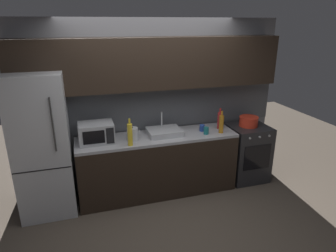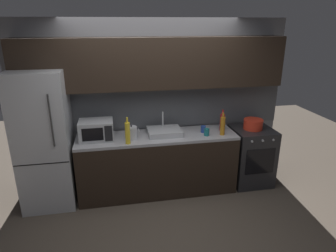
# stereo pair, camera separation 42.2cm
# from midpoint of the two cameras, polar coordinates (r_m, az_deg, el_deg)

# --- Properties ---
(ground_plane) EXTENTS (10.00, 10.00, 0.00)m
(ground_plane) POSITION_cam_midpoint_polar(r_m,az_deg,el_deg) (3.91, -1.55, -19.07)
(ground_plane) COLOR #4C4238
(back_wall) EXTENTS (4.03, 0.44, 2.50)m
(back_wall) POSITION_cam_midpoint_polar(r_m,az_deg,el_deg) (4.33, -5.99, 7.46)
(back_wall) COLOR slate
(back_wall) RESTS_ON ground
(counter_run) EXTENTS (2.29, 0.60, 0.90)m
(counter_run) POSITION_cam_midpoint_polar(r_m,az_deg,el_deg) (4.41, -4.74, -7.42)
(counter_run) COLOR black
(counter_run) RESTS_ON ground
(refrigerator) EXTENTS (0.68, 0.69, 1.88)m
(refrigerator) POSITION_cam_midpoint_polar(r_m,az_deg,el_deg) (4.20, -25.69, -3.46)
(refrigerator) COLOR #B7BABF
(refrigerator) RESTS_ON ground
(oven_range) EXTENTS (0.60, 0.62, 0.90)m
(oven_range) POSITION_cam_midpoint_polar(r_m,az_deg,el_deg) (4.90, 12.52, -5.00)
(oven_range) COLOR #232326
(oven_range) RESTS_ON ground
(microwave) EXTENTS (0.46, 0.35, 0.27)m
(microwave) POSITION_cam_midpoint_polar(r_m,az_deg,el_deg) (4.13, -16.53, -1.29)
(microwave) COLOR #A8AAAF
(microwave) RESTS_ON counter_run
(sink_basin) EXTENTS (0.48, 0.38, 0.30)m
(sink_basin) POSITION_cam_midpoint_polar(r_m,az_deg,el_deg) (4.27, -3.56, -1.15)
(sink_basin) COLOR #ADAFB5
(sink_basin) RESTS_ON counter_run
(kettle) EXTENTS (0.19, 0.15, 0.20)m
(kettle) POSITION_cam_midpoint_polar(r_m,az_deg,el_deg) (4.10, -9.79, -1.57)
(kettle) COLOR #B7BABF
(kettle) RESTS_ON counter_run
(wine_bottle_red) EXTENTS (0.07, 0.07, 0.32)m
(wine_bottle_red) POSITION_cam_midpoint_polar(r_m,az_deg,el_deg) (4.50, 7.32, 1.06)
(wine_bottle_red) COLOR #A82323
(wine_bottle_red) RESTS_ON counter_run
(wine_bottle_amber) EXTENTS (0.07, 0.07, 0.33)m
(wine_bottle_amber) POSITION_cam_midpoint_polar(r_m,az_deg,el_deg) (4.33, 7.53, 0.35)
(wine_bottle_amber) COLOR #B27019
(wine_bottle_amber) RESTS_ON counter_run
(wine_bottle_yellow) EXTENTS (0.07, 0.07, 0.37)m
(wine_bottle_yellow) POSITION_cam_midpoint_polar(r_m,az_deg,el_deg) (3.91, -10.43, -1.64)
(wine_bottle_yellow) COLOR gold
(wine_bottle_yellow) RESTS_ON counter_run
(mug_blue) EXTENTS (0.07, 0.07, 0.10)m
(mug_blue) POSITION_cam_midpoint_polar(r_m,az_deg,el_deg) (4.40, 3.85, -0.41)
(mug_blue) COLOR #234299
(mug_blue) RESTS_ON counter_run
(mug_teal) EXTENTS (0.07, 0.07, 0.10)m
(mug_teal) POSITION_cam_midpoint_polar(r_m,az_deg,el_deg) (4.28, 4.59, -0.96)
(mug_teal) COLOR #19666B
(mug_teal) RESTS_ON counter_run
(cooking_pot) EXTENTS (0.29, 0.29, 0.15)m
(cooking_pot) POSITION_cam_midpoint_polar(r_m,az_deg,el_deg) (4.71, 12.84, 0.84)
(cooking_pot) COLOR red
(cooking_pot) RESTS_ON oven_range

